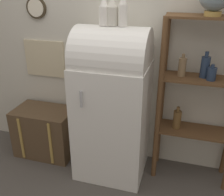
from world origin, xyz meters
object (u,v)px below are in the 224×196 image
object	(u,v)px
vase_center	(112,12)
refrigerator	(112,102)
suitcase_trunk	(45,132)
vase_right	(123,11)
vase_left	(104,12)

from	to	relation	value
vase_center	refrigerator	bearing A→B (deg)	-52.87
suitcase_trunk	vase_center	bearing A→B (deg)	-3.55
refrigerator	vase_center	distance (m)	0.87
refrigerator	suitcase_trunk	distance (m)	1.01
vase_right	refrigerator	bearing A→B (deg)	175.88
suitcase_trunk	vase_center	size ratio (longest dim) A/B	2.77
vase_left	vase_right	world-z (taller)	vase_right
vase_left	vase_right	distance (m)	0.17
vase_left	suitcase_trunk	bearing A→B (deg)	174.86
suitcase_trunk	vase_right	size ratio (longest dim) A/B	2.41
vase_left	vase_right	size ratio (longest dim) A/B	0.89
vase_left	vase_center	size ratio (longest dim) A/B	1.02
vase_center	suitcase_trunk	bearing A→B (deg)	176.45
vase_right	vase_left	bearing A→B (deg)	-179.36
refrigerator	suitcase_trunk	world-z (taller)	refrigerator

